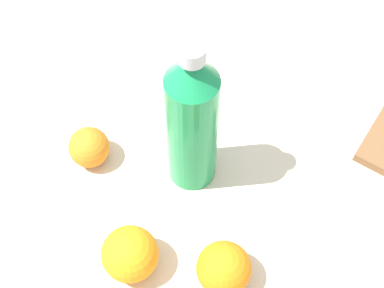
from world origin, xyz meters
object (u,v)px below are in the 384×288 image
water_bottle (192,122)px  orange_1 (130,254)px  orange_2 (224,268)px  orange_0 (89,147)px

water_bottle → orange_1: 0.21m
orange_1 → orange_2: 0.14m
orange_0 → orange_2: size_ratio=0.84×
water_bottle → orange_2: 0.21m
orange_1 → water_bottle: bearing=24.2°
orange_0 → orange_2: (0.04, -0.29, 0.01)m
orange_0 → orange_2: bearing=-81.5°
orange_1 → orange_2: bearing=-46.0°
orange_2 → orange_1: bearing=134.0°
orange_0 → orange_2: 0.30m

